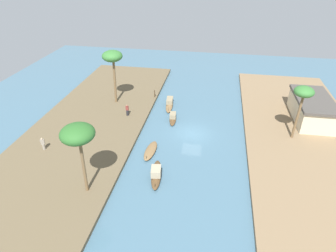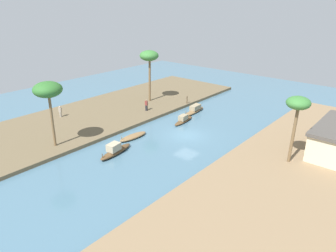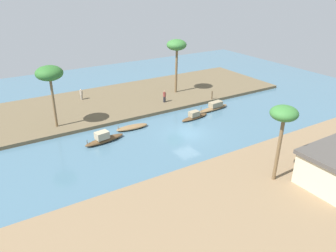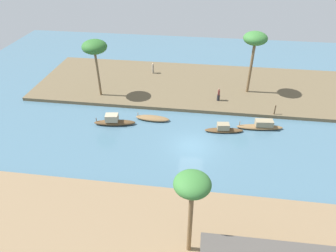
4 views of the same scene
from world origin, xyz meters
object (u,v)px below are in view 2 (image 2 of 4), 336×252
(sampan_near_left_bank, at_px, (115,150))
(palm_tree_right_tall, at_px, (298,106))
(person_on_near_bank, at_px, (60,112))
(mooring_post, at_px, (187,100))
(sampan_upstream_small, at_px, (133,136))
(person_by_mooring, at_px, (146,106))
(sampan_with_tall_canopy, at_px, (183,120))
(palm_tree_left_near, at_px, (149,57))
(palm_tree_left_far, at_px, (48,91))
(sampan_with_red_awning, at_px, (194,110))

(sampan_near_left_bank, xyz_separation_m, palm_tree_right_tall, (-9.52, 14.89, 5.77))
(sampan_near_left_bank, height_order, person_on_near_bank, person_on_near_bank)
(palm_tree_right_tall, bearing_deg, mooring_post, -113.66)
(person_on_near_bank, height_order, mooring_post, person_on_near_bank)
(sampan_upstream_small, height_order, person_by_mooring, person_by_mooring)
(sampan_with_tall_canopy, distance_m, person_on_near_bank, 16.67)
(palm_tree_left_near, relative_size, palm_tree_right_tall, 1.17)
(palm_tree_left_far, bearing_deg, sampan_with_tall_canopy, 160.07)
(sampan_with_tall_canopy, relative_size, person_by_mooring, 2.57)
(mooring_post, distance_m, palm_tree_left_far, 22.05)
(sampan_near_left_bank, xyz_separation_m, palm_tree_left_far, (3.42, -5.85, 6.18))
(sampan_with_red_awning, relative_size, sampan_with_tall_canopy, 1.21)
(sampan_upstream_small, bearing_deg, mooring_post, -166.78)
(sampan_with_red_awning, relative_size, mooring_post, 4.40)
(sampan_near_left_bank, relative_size, sampan_with_red_awning, 0.92)
(palm_tree_right_tall, bearing_deg, person_by_mooring, -95.09)
(mooring_post, relative_size, palm_tree_left_far, 0.16)
(sampan_upstream_small, bearing_deg, sampan_with_red_awning, -177.82)
(sampan_upstream_small, distance_m, palm_tree_left_near, 15.25)
(sampan_upstream_small, height_order, sampan_with_tall_canopy, sampan_with_tall_canopy)
(sampan_with_tall_canopy, bearing_deg, person_by_mooring, -90.80)
(sampan_near_left_bank, height_order, person_by_mooring, person_by_mooring)
(sampan_near_left_bank, height_order, palm_tree_left_near, palm_tree_left_near)
(sampan_with_red_awning, distance_m, palm_tree_right_tall, 18.49)
(person_by_mooring, height_order, palm_tree_left_near, palm_tree_left_near)
(palm_tree_left_near, bearing_deg, mooring_post, 116.86)
(mooring_post, distance_m, palm_tree_left_near, 8.59)
(person_by_mooring, height_order, mooring_post, person_by_mooring)
(sampan_with_tall_canopy, distance_m, person_by_mooring, 6.31)
(sampan_upstream_small, xyz_separation_m, sampan_with_red_awning, (-12.03, 0.15, 0.17))
(sampan_with_red_awning, relative_size, palm_tree_right_tall, 0.76)
(sampan_with_red_awning, xyz_separation_m, palm_tree_left_near, (0.94, -7.92, 6.84))
(sampan_with_red_awning, height_order, palm_tree_left_near, palm_tree_left_near)
(sampan_near_left_bank, distance_m, person_on_near_bank, 13.66)
(mooring_post, distance_m, palm_tree_right_tall, 21.32)
(person_by_mooring, bearing_deg, palm_tree_right_tall, -9.28)
(sampan_near_left_bank, bearing_deg, palm_tree_right_tall, 114.34)
(sampan_near_left_bank, distance_m, mooring_post, 18.28)
(palm_tree_left_far, bearing_deg, person_on_near_bank, -125.19)
(palm_tree_left_near, distance_m, palm_tree_left_far, 18.90)
(person_on_near_bank, xyz_separation_m, palm_tree_left_near, (-13.18, 4.19, 6.12))
(sampan_with_red_awning, height_order, person_by_mooring, person_by_mooring)
(sampan_upstream_small, distance_m, person_by_mooring, 8.91)
(sampan_near_left_bank, bearing_deg, sampan_with_tall_canopy, 172.89)
(sampan_with_tall_canopy, height_order, palm_tree_left_far, palm_tree_left_far)
(person_on_near_bank, height_order, palm_tree_right_tall, palm_tree_right_tall)
(sampan_with_tall_canopy, relative_size, mooring_post, 3.65)
(sampan_upstream_small, relative_size, palm_tree_right_tall, 0.59)
(person_on_near_bank, bearing_deg, sampan_with_tall_canopy, 13.70)
(sampan_with_tall_canopy, distance_m, palm_tree_right_tall, 16.42)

